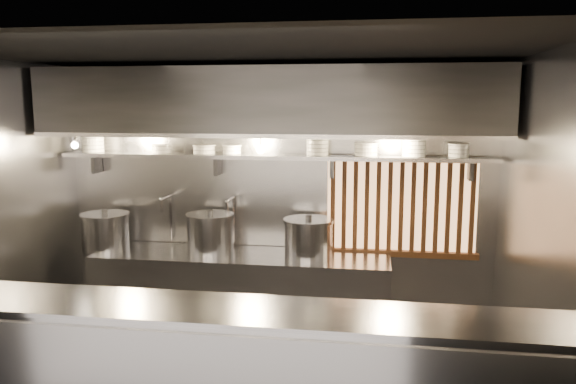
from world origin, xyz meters
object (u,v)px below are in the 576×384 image
(stock_pot_left, at_px, (106,231))
(stock_pot_mid, at_px, (210,233))
(stock_pot_right, at_px, (309,237))
(pendant_bulb, at_px, (261,149))
(heat_lamp, at_px, (73,139))

(stock_pot_left, bearing_deg, stock_pot_mid, 2.28)
(stock_pot_mid, bearing_deg, stock_pot_left, -177.72)
(stock_pot_mid, distance_m, stock_pot_right, 1.02)
(pendant_bulb, relative_size, stock_pot_left, 0.36)
(stock_pot_mid, bearing_deg, stock_pot_right, -0.61)
(stock_pot_left, height_order, stock_pot_mid, stock_pot_mid)
(heat_lamp, bearing_deg, stock_pot_right, 7.81)
(heat_lamp, height_order, stock_pot_right, heat_lamp)
(heat_lamp, bearing_deg, stock_pot_left, 62.13)
(pendant_bulb, bearing_deg, stock_pot_left, -177.57)
(pendant_bulb, bearing_deg, heat_lamp, -169.00)
(stock_pot_right, bearing_deg, heat_lamp, -172.19)
(heat_lamp, xyz_separation_m, pendant_bulb, (1.80, 0.35, -0.11))
(stock_pot_mid, relative_size, stock_pot_right, 1.18)
(stock_pot_right, bearing_deg, pendant_bulb, 175.80)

